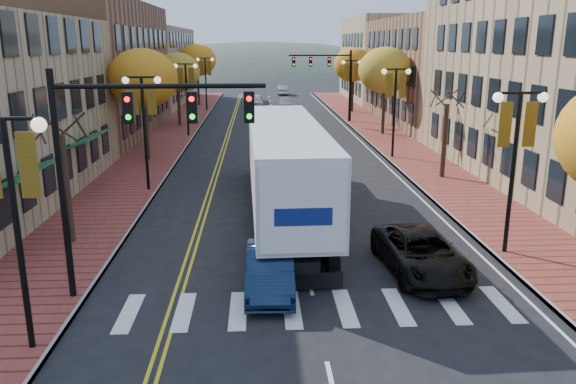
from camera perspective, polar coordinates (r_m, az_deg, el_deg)
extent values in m
plane|color=black|center=(15.38, 3.57, -15.10)|extent=(200.00, 200.00, 0.00)
cube|color=brown|center=(46.92, -12.11, 5.27)|extent=(4.00, 85.00, 0.15)
cube|color=brown|center=(47.55, 9.94, 5.51)|extent=(4.00, 85.00, 0.15)
cube|color=brown|center=(51.60, -20.83, 11.57)|extent=(12.00, 24.00, 11.00)
cube|color=#9E8966|center=(75.84, -15.11, 12.22)|extent=(12.00, 26.00, 9.50)
cube|color=brown|center=(58.83, 17.32, 11.67)|extent=(15.00, 24.00, 10.00)
cube|color=#9E8966|center=(79.82, 11.85, 13.07)|extent=(15.00, 20.00, 11.00)
cylinder|color=#382619|center=(23.10, -21.56, 0.26)|extent=(0.28, 0.28, 4.20)
cylinder|color=#382619|center=(38.27, -14.24, 6.85)|extent=(0.28, 0.28, 4.90)
ellipsoid|color=orange|center=(38.00, -14.52, 11.12)|extent=(4.48, 4.48, 3.81)
cylinder|color=#382619|center=(53.98, -11.04, 9.08)|extent=(0.28, 0.28, 4.55)
ellipsoid|color=gold|center=(53.78, -11.18, 11.88)|extent=(4.16, 4.16, 3.54)
cylinder|color=#382619|center=(71.77, -9.11, 10.75)|extent=(0.28, 0.28, 5.04)
ellipsoid|color=orange|center=(71.62, -9.21, 13.10)|extent=(4.61, 4.61, 3.92)
cylinder|color=#382619|center=(33.42, 15.59, 5.03)|extent=(0.28, 0.28, 4.20)
cylinder|color=#382619|center=(48.66, 9.68, 8.73)|extent=(0.28, 0.28, 4.90)
ellipsoid|color=gold|center=(48.45, 9.83, 12.09)|extent=(4.48, 4.48, 3.81)
cylinder|color=#382619|center=(64.31, 6.56, 10.25)|extent=(0.28, 0.28, 4.76)
ellipsoid|color=orange|center=(64.15, 6.64, 12.72)|extent=(4.35, 4.35, 3.70)
cylinder|color=black|center=(15.20, -25.68, -4.57)|extent=(0.16, 0.16, 6.00)
cylinder|color=black|center=(14.55, -27.01, 6.66)|extent=(1.60, 0.10, 0.10)
sphere|color=#FFF2CC|center=(14.27, -23.98, 6.25)|extent=(0.36, 0.36, 0.36)
cube|color=#BA8918|center=(14.55, -24.88, 2.49)|extent=(0.45, 0.03, 1.60)
cylinder|color=black|center=(30.16, -14.31, 5.54)|extent=(0.16, 0.16, 6.00)
cylinder|color=black|center=(29.84, -14.69, 11.22)|extent=(1.60, 0.10, 0.10)
sphere|color=#FFF2CC|center=(30.02, -16.19, 10.85)|extent=(0.36, 0.36, 0.36)
sphere|color=#FFF2CC|center=(29.71, -13.13, 11.01)|extent=(0.36, 0.36, 0.36)
cube|color=#BA8918|center=(30.02, -15.40, 9.08)|extent=(0.45, 0.03, 1.60)
cube|color=#BA8918|center=(29.84, -13.69, 9.16)|extent=(0.45, 0.03, 1.60)
cylinder|color=black|center=(47.81, -10.23, 9.08)|extent=(0.16, 0.16, 6.00)
cylinder|color=black|center=(47.61, -10.40, 12.67)|extent=(1.60, 0.10, 0.10)
sphere|color=#FFF2CC|center=(47.72, -11.37, 12.45)|extent=(0.36, 0.36, 0.36)
sphere|color=#FFF2CC|center=(47.52, -9.41, 12.53)|extent=(0.36, 0.36, 0.36)
cube|color=#BA8918|center=(47.71, -10.89, 11.33)|extent=(0.45, 0.03, 1.60)
cube|color=#BA8918|center=(47.60, -9.79, 11.37)|extent=(0.45, 0.03, 1.60)
cylinder|color=black|center=(65.64, -8.33, 10.69)|extent=(0.16, 0.16, 6.00)
cylinder|color=black|center=(65.50, -8.43, 13.31)|extent=(1.60, 0.10, 0.10)
sphere|color=#FFF2CC|center=(65.58, -9.14, 13.15)|extent=(0.36, 0.36, 0.36)
sphere|color=#FFF2CC|center=(65.43, -7.71, 13.20)|extent=(0.36, 0.36, 0.36)
cube|color=#BA8918|center=(65.58, -8.80, 12.34)|extent=(0.45, 0.03, 1.60)
cube|color=#BA8918|center=(65.50, -8.00, 12.36)|extent=(0.45, 0.03, 1.60)
cylinder|color=black|center=(21.78, 21.81, 1.43)|extent=(0.16, 0.16, 6.00)
cylinder|color=black|center=(21.34, 22.60, 9.28)|extent=(1.60, 0.10, 0.10)
sphere|color=#FFF2CC|center=(21.02, 20.56, 8.99)|extent=(0.36, 0.36, 0.36)
sphere|color=#FFF2CC|center=(21.71, 24.48, 8.76)|extent=(0.36, 0.36, 0.36)
cube|color=#BA8918|center=(21.27, 21.20, 6.40)|extent=(0.45, 0.03, 1.60)
cube|color=#BA8918|center=(21.65, 23.39, 6.32)|extent=(0.45, 0.03, 1.60)
cylinder|color=black|center=(38.60, 10.74, 7.71)|extent=(0.16, 0.16, 6.00)
cylinder|color=black|center=(38.35, 10.96, 12.16)|extent=(1.60, 0.10, 0.10)
sphere|color=#FFF2CC|center=(38.18, 9.76, 11.97)|extent=(0.36, 0.36, 0.36)
sphere|color=#FFF2CC|center=(38.56, 12.13, 11.89)|extent=(0.36, 0.36, 0.36)
cube|color=#BA8918|center=(38.31, 10.21, 10.54)|extent=(0.45, 0.03, 1.60)
cube|color=#BA8918|center=(38.53, 11.54, 10.50)|extent=(0.45, 0.03, 1.60)
cylinder|color=black|center=(56.16, 6.40, 10.06)|extent=(0.16, 0.16, 6.00)
cylinder|color=black|center=(55.99, 6.49, 13.12)|extent=(1.60, 0.10, 0.10)
sphere|color=#FFF2CC|center=(55.87, 5.66, 12.99)|extent=(0.36, 0.36, 0.36)
sphere|color=#FFF2CC|center=(56.13, 7.31, 12.95)|extent=(0.36, 0.36, 0.36)
cube|color=#BA8918|center=(55.96, 5.99, 12.01)|extent=(0.45, 0.03, 1.60)
cube|color=#BA8918|center=(56.11, 6.92, 11.99)|extent=(0.45, 0.03, 1.60)
cylinder|color=black|center=(17.71, -21.97, 0.15)|extent=(0.20, 0.20, 7.00)
cylinder|color=black|center=(16.49, -12.93, 10.43)|extent=(6.00, 0.14, 0.14)
cube|color=black|center=(16.72, -15.88, 8.23)|extent=(0.30, 0.25, 0.90)
sphere|color=#FF0C0C|center=(16.56, -16.05, 9.03)|extent=(0.16, 0.16, 0.16)
cube|color=black|center=(16.42, -9.68, 8.47)|extent=(0.30, 0.25, 0.90)
sphere|color=#FF0C0C|center=(16.25, -9.78, 9.29)|extent=(0.16, 0.16, 0.16)
cube|color=black|center=(16.31, -3.96, 8.61)|extent=(0.30, 0.25, 0.90)
sphere|color=#FF0C0C|center=(16.15, -3.98, 9.43)|extent=(0.16, 0.16, 0.16)
cylinder|color=black|center=(56.10, 6.31, 10.57)|extent=(0.20, 0.20, 7.00)
cylinder|color=black|center=(55.55, 3.26, 13.69)|extent=(6.00, 0.14, 0.14)
cube|color=black|center=(55.68, 4.20, 13.06)|extent=(0.30, 0.25, 0.90)
sphere|color=#FF0C0C|center=(55.53, 4.22, 13.32)|extent=(0.16, 0.16, 0.16)
cube|color=black|center=(55.48, 2.30, 13.08)|extent=(0.30, 0.25, 0.90)
sphere|color=#FF0C0C|center=(55.33, 2.32, 13.34)|extent=(0.16, 0.16, 0.16)
cube|color=black|center=(55.35, 0.59, 13.09)|extent=(0.30, 0.25, 0.90)
sphere|color=#FF0C0C|center=(55.21, 0.60, 13.35)|extent=(0.16, 0.16, 0.16)
cube|color=black|center=(24.19, -0.26, -1.27)|extent=(1.46, 14.33, 0.39)
cube|color=silver|center=(23.72, -0.27, 3.20)|extent=(3.22, 14.37, 3.08)
cube|color=black|center=(32.55, -1.42, 4.54)|extent=(2.83, 3.37, 2.75)
cylinder|color=black|center=(18.86, -2.48, -7.32)|extent=(0.41, 1.11, 1.10)
cylinder|color=black|center=(19.07, 4.53, -7.10)|extent=(0.41, 1.11, 1.10)
cylinder|color=black|center=(20.08, -2.62, -5.90)|extent=(0.41, 1.11, 1.10)
cylinder|color=black|center=(20.28, 3.95, -5.71)|extent=(0.41, 1.11, 1.10)
cylinder|color=black|center=(31.47, -3.37, 1.81)|extent=(0.41, 1.11, 1.10)
cylinder|color=black|center=(31.60, 0.82, 1.88)|extent=(0.41, 1.11, 1.10)
cylinder|color=black|center=(33.83, -3.47, 2.73)|extent=(0.41, 1.11, 1.10)
cylinder|color=black|center=(33.95, 0.44, 2.80)|extent=(0.41, 1.11, 1.10)
imported|color=#0D1B36|center=(18.04, -1.83, -7.85)|extent=(1.58, 4.31, 1.41)
imported|color=black|center=(19.86, 13.35, -6.05)|extent=(2.72, 5.28, 1.42)
imported|color=silver|center=(69.06, -3.35, 9.20)|extent=(2.12, 4.83, 1.62)
imported|color=#9999A0|center=(69.02, -0.30, 9.06)|extent=(1.73, 4.20, 1.22)
imported|color=#B0B0B8|center=(86.20, -0.47, 10.29)|extent=(1.93, 4.31, 1.37)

